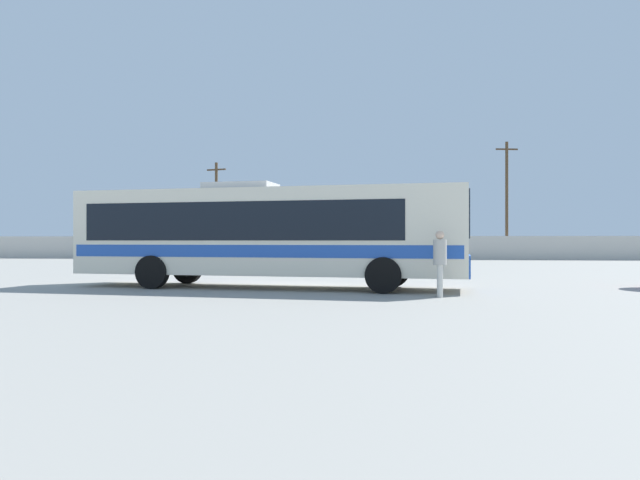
% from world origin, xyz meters
% --- Properties ---
extents(ground_plane, '(300.00, 300.00, 0.00)m').
position_xyz_m(ground_plane, '(0.00, 10.00, 0.00)').
color(ground_plane, gray).
extents(perimeter_wall, '(80.00, 0.30, 1.84)m').
position_xyz_m(perimeter_wall, '(0.00, 27.86, 0.92)').
color(perimeter_wall, beige).
rests_on(perimeter_wall, ground_plane).
extents(coach_bus_cream_blue, '(12.66, 4.16, 3.35)m').
position_xyz_m(coach_bus_cream_blue, '(-0.49, -0.72, 1.80)').
color(coach_bus_cream_blue, silver).
rests_on(coach_bus_cream_blue, ground_plane).
extents(attendant_by_bus_door, '(0.39, 0.39, 1.77)m').
position_xyz_m(attendant_by_bus_door, '(4.79, -3.35, 1.00)').
color(attendant_by_bus_door, silver).
rests_on(attendant_by_bus_door, ground_plane).
extents(parked_car_leftmost_black, '(4.54, 2.24, 1.44)m').
position_xyz_m(parked_car_leftmost_black, '(-16.10, 24.52, 0.77)').
color(parked_car_leftmost_black, black).
rests_on(parked_car_leftmost_black, ground_plane).
extents(parked_car_second_silver, '(4.54, 2.20, 1.43)m').
position_xyz_m(parked_car_second_silver, '(-9.83, 24.35, 0.76)').
color(parked_car_second_silver, '#B7BABF').
rests_on(parked_car_second_silver, ground_plane).
extents(parked_car_third_white, '(4.46, 2.04, 1.48)m').
position_xyz_m(parked_car_third_white, '(-4.52, 24.45, 0.78)').
color(parked_car_third_white, silver).
rests_on(parked_car_third_white, ground_plane).
extents(utility_pole_near, '(1.79, 0.42, 9.48)m').
position_xyz_m(utility_pole_near, '(13.36, 29.83, 4.93)').
color(utility_pole_near, '#4C3823').
rests_on(utility_pole_near, ground_plane).
extents(utility_pole_far, '(1.76, 0.61, 8.12)m').
position_xyz_m(utility_pole_far, '(-10.70, 29.73, 4.24)').
color(utility_pole_far, '#4C3823').
rests_on(utility_pole_far, ground_plane).
extents(roadside_tree_left, '(3.28, 3.28, 5.01)m').
position_xyz_m(roadside_tree_left, '(-16.06, 31.83, 3.60)').
color(roadside_tree_left, brown).
rests_on(roadside_tree_left, ground_plane).
extents(roadside_tree_midleft, '(4.79, 4.79, 6.32)m').
position_xyz_m(roadside_tree_midleft, '(-6.94, 34.84, 4.28)').
color(roadside_tree_midleft, brown).
rests_on(roadside_tree_midleft, ground_plane).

